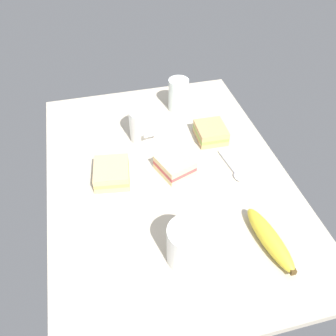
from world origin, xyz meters
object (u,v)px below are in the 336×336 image
object	(u,v)px
sandwich_extra	(211,133)
spoon	(234,171)
sandwich_side	(175,166)
coffee_mug_black	(188,244)
paper_napkin	(88,123)
sandwich_main	(112,173)
glass_of_milk	(178,96)
coffee_mug_milky	(144,124)
banana	(270,239)

from	to	relation	value
sandwich_extra	spoon	bearing A→B (deg)	-174.42
sandwich_side	coffee_mug_black	bearing A→B (deg)	170.81
spoon	paper_napkin	world-z (taller)	spoon
coffee_mug_black	spoon	world-z (taller)	coffee_mug_black
sandwich_main	glass_of_milk	bearing A→B (deg)	-42.95
coffee_mug_milky	glass_of_milk	bearing A→B (deg)	-47.72
coffee_mug_black	paper_napkin	bearing A→B (deg)	17.06
banana	paper_napkin	bearing A→B (deg)	32.58
coffee_mug_black	sandwich_extra	xyz separation A→B (cm)	(38.27, -18.57, -2.89)
banana	glass_of_milk	bearing A→B (deg)	5.64
coffee_mug_black	banana	size ratio (longest dim) A/B	0.61
coffee_mug_black	coffee_mug_milky	size ratio (longest dim) A/B	1.03
sandwich_main	glass_of_milk	xyz separation A→B (cm)	(27.82, -25.89, 2.50)
glass_of_milk	spoon	distance (cm)	34.03
sandwich_side	coffee_mug_milky	bearing A→B (deg)	17.19
sandwich_extra	glass_of_milk	bearing A→B (deg)	16.66
coffee_mug_milky	sandwich_main	distance (cm)	19.47
coffee_mug_black	sandwich_main	size ratio (longest dim) A/B	1.01
spoon	paper_napkin	size ratio (longest dim) A/B	0.80
sandwich_extra	banana	distance (cm)	39.44
sandwich_side	paper_napkin	xyz separation A→B (cm)	(27.76, 21.14, -2.05)
sandwich_extra	paper_napkin	world-z (taller)	sandwich_extra
coffee_mug_black	sandwich_main	xyz separation A→B (cm)	(28.17, 12.62, -2.89)
coffee_mug_milky	sandwich_side	xyz separation A→B (cm)	(-16.35, -5.06, -2.98)
sandwich_main	spoon	bearing A→B (deg)	-99.12
sandwich_extra	glass_of_milk	size ratio (longest dim) A/B	0.89
coffee_mug_black	banana	xyz separation A→B (cm)	(-1.16, -18.91, -3.05)
coffee_mug_milky	sandwich_extra	xyz separation A→B (cm)	(-5.01, -19.27, -2.98)
coffee_mug_black	coffee_mug_milky	bearing A→B (deg)	0.93
glass_of_milk	spoon	bearing A→B (deg)	-168.38
sandwich_extra	spoon	world-z (taller)	sandwich_extra
sandwich_side	spoon	bearing A→B (deg)	-104.30
glass_of_milk	sandwich_main	bearing A→B (deg)	137.05
sandwich_side	spoon	size ratio (longest dim) A/B	0.86
glass_of_milk	spoon	world-z (taller)	glass_of_milk
sandwich_main	spoon	xyz separation A→B (cm)	(-5.25, -32.69, -1.82)
sandwich_extra	spoon	distance (cm)	15.53
coffee_mug_black	banana	bearing A→B (deg)	-93.52
coffee_mug_black	sandwich_main	world-z (taller)	coffee_mug_black
spoon	sandwich_side	bearing A→B (deg)	75.70
glass_of_milk	banana	size ratio (longest dim) A/B	0.58
glass_of_milk	spoon	size ratio (longest dim) A/B	0.82
coffee_mug_black	spoon	distance (cm)	30.83
glass_of_milk	sandwich_side	bearing A→B (deg)	162.94
paper_napkin	sandwich_side	bearing A→B (deg)	-142.71
sandwich_extra	coffee_mug_black	bearing A→B (deg)	154.11
coffee_mug_black	sandwich_extra	world-z (taller)	coffee_mug_black
sandwich_main	coffee_mug_milky	bearing A→B (deg)	-38.26
sandwich_main	sandwich_side	distance (cm)	17.02
sandwich_main	sandwich_side	xyz separation A→B (cm)	(-1.24, -16.98, 0.00)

